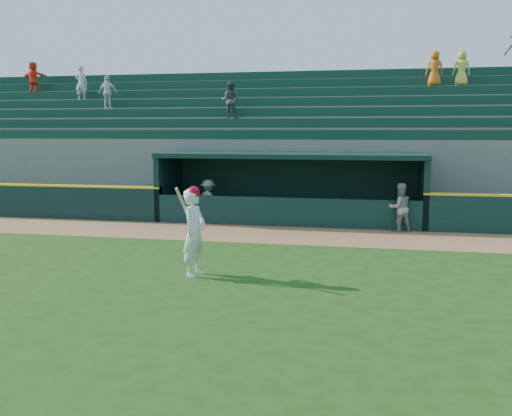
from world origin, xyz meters
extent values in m
plane|color=#1D4411|center=(0.00, 0.00, 0.00)|extent=(120.00, 120.00, 0.00)
cube|color=#98673D|center=(0.00, 4.90, 0.01)|extent=(40.00, 3.00, 0.01)
imported|color=gray|center=(3.77, 6.28, 0.79)|extent=(0.93, 0.83, 1.58)
imported|color=#A7A7A2|center=(-2.97, 7.34, 0.74)|extent=(1.10, 0.88, 1.49)
cube|color=slate|center=(0.00, 7.70, 0.02)|extent=(9.00, 2.60, 0.04)
cube|color=black|center=(-4.60, 7.70, 1.15)|extent=(0.20, 2.60, 2.30)
cube|color=black|center=(4.60, 7.70, 1.15)|extent=(0.20, 2.60, 2.30)
cube|color=black|center=(0.00, 9.00, 1.15)|extent=(9.40, 0.20, 2.30)
cube|color=black|center=(0.00, 7.70, 2.38)|extent=(9.40, 2.80, 0.16)
cube|color=black|center=(0.00, 6.48, 0.50)|extent=(9.00, 0.16, 1.00)
cube|color=brown|center=(0.00, 8.50, 0.25)|extent=(8.40, 0.45, 0.10)
cube|color=slate|center=(0.00, 9.53, 1.46)|extent=(34.00, 0.85, 2.91)
cube|color=#0F3828|center=(0.00, 9.41, 3.09)|extent=(34.00, 0.60, 0.36)
cube|color=slate|center=(0.00, 10.38, 1.68)|extent=(34.00, 0.85, 3.36)
cube|color=#0F3828|center=(0.00, 10.26, 3.54)|extent=(34.00, 0.60, 0.36)
cube|color=slate|center=(0.00, 11.22, 1.91)|extent=(34.00, 0.85, 3.81)
cube|color=#0F3828|center=(0.00, 11.11, 3.99)|extent=(34.00, 0.60, 0.36)
cube|color=slate|center=(0.00, 12.07, 2.13)|extent=(34.00, 0.85, 4.26)
cube|color=#0F3828|center=(0.00, 11.96, 4.44)|extent=(34.00, 0.60, 0.36)
cube|color=slate|center=(0.00, 12.93, 2.35)|extent=(34.00, 0.85, 4.71)
cube|color=#0F3828|center=(0.00, 12.81, 4.89)|extent=(34.00, 0.60, 0.36)
cube|color=slate|center=(0.00, 13.78, 2.58)|extent=(34.00, 0.85, 5.16)
cube|color=#0F3828|center=(0.00, 13.66, 5.34)|extent=(34.00, 0.60, 0.36)
cube|color=slate|center=(0.00, 14.62, 2.80)|extent=(34.00, 0.85, 5.61)
cube|color=#0F3828|center=(0.00, 14.51, 5.79)|extent=(34.00, 0.60, 0.36)
cube|color=slate|center=(0.00, 15.20, 2.80)|extent=(34.50, 0.30, 5.61)
imported|color=orange|center=(5.28, 12.83, 5.81)|extent=(0.77, 0.55, 1.47)
imported|color=silver|center=(-8.64, 11.12, 4.90)|extent=(0.86, 0.37, 1.47)
imported|color=#444444|center=(-2.88, 10.28, 4.46)|extent=(0.74, 0.58, 1.48)
imported|color=#DACD4C|center=(6.35, 12.83, 5.79)|extent=(0.73, 0.51, 1.44)
imported|color=#FA3B1B|center=(-13.32, 12.83, 5.80)|extent=(1.42, 0.68, 1.47)
imported|color=beige|center=(-10.36, 11.97, 5.41)|extent=(0.58, 0.39, 1.57)
imported|color=white|center=(-1.00, -0.41, 0.99)|extent=(0.60, 0.80, 1.97)
sphere|color=#B10915|center=(-1.00, -0.41, 1.90)|extent=(0.27, 0.27, 0.27)
cylinder|color=beige|center=(-1.18, -0.63, 1.67)|extent=(0.22, 0.51, 0.76)
camera|label=1|loc=(2.93, -12.50, 3.28)|focal=40.00mm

